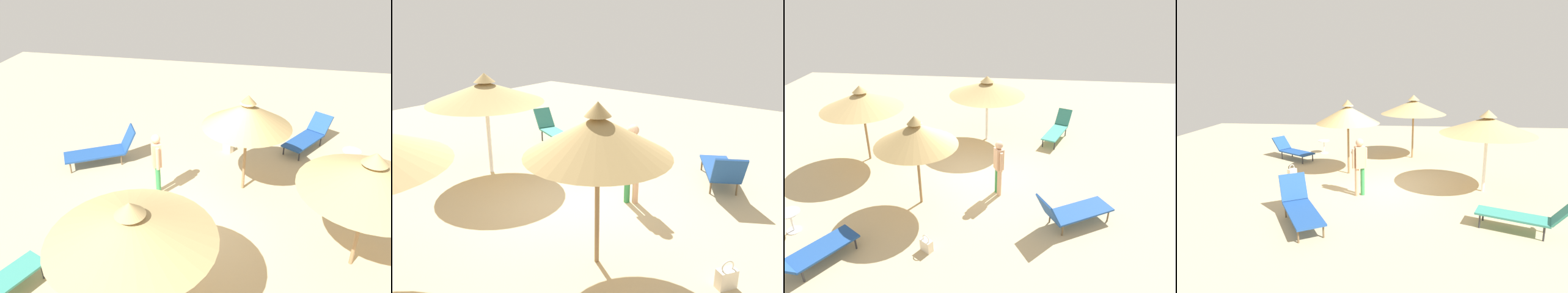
{
  "view_description": "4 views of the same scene",
  "coord_description": "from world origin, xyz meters",
  "views": [
    {
      "loc": [
        8.06,
        1.68,
        6.34
      ],
      "look_at": [
        -0.86,
        -0.09,
        1.33
      ],
      "focal_mm": 37.7,
      "sensor_mm": 36.0,
      "label": 1
    },
    {
      "loc": [
        -4.47,
        5.6,
        3.86
      ],
      "look_at": [
        -0.16,
        0.04,
        1.49
      ],
      "focal_mm": 36.03,
      "sensor_mm": 36.0,
      "label": 2
    },
    {
      "loc": [
        -9.35,
        -1.5,
        6.04
      ],
      "look_at": [
        -0.3,
        -0.46,
        1.44
      ],
      "focal_mm": 32.36,
      "sensor_mm": 36.0,
      "label": 3
    },
    {
      "loc": [
        0.75,
        -10.63,
        3.71
      ],
      "look_at": [
        -0.18,
        -0.53,
        1.4
      ],
      "focal_mm": 31.24,
      "sensor_mm": 36.0,
      "label": 4
    }
  ],
  "objects": [
    {
      "name": "side_table_round",
      "position": [
        -2.81,
        4.08,
        0.4
      ],
      "size": [
        0.51,
        0.51,
        0.59
      ],
      "color": "silver",
      "rests_on": "ground"
    },
    {
      "name": "lounge_chair_far_right",
      "position": [
        -3.9,
        2.94,
        0.41
      ],
      "size": [
        2.04,
        1.62,
        0.86
      ],
      "color": "#1E478C",
      "rests_on": "ground"
    },
    {
      "name": "lounge_chair_near_left",
      "position": [
        -1.74,
        -3.0,
        0.44
      ],
      "size": [
        1.62,
        2.14,
        1.02
      ],
      "color": "#1E478C",
      "rests_on": "ground"
    },
    {
      "name": "parasol_umbrella_back",
      "position": [
        1.15,
        3.65,
        2.18
      ],
      "size": [
        2.72,
        2.72,
        2.68
      ],
      "color": "olive",
      "rests_on": "ground"
    },
    {
      "name": "parasol_umbrella_edge",
      "position": [
        -1.2,
        1.14,
        2.16
      ],
      "size": [
        2.26,
        2.26,
        2.68
      ],
      "color": "olive",
      "rests_on": "ground"
    },
    {
      "name": "parasol_umbrella_far_left",
      "position": [
        3.26,
        -0.32,
        2.08
      ],
      "size": [
        2.84,
        2.84,
        2.54
      ],
      "color": "white",
      "rests_on": "ground"
    },
    {
      "name": "lounge_chair_front",
      "position": [
        3.61,
        -3.08,
        0.44
      ],
      "size": [
        2.14,
        1.31,
        0.94
      ],
      "color": "teal",
      "rests_on": "ground"
    },
    {
      "name": "ground",
      "position": [
        0.0,
        0.0,
        -0.05
      ],
      "size": [
        24.0,
        24.0,
        0.1
      ],
      "primitive_type": "cube",
      "color": "tan"
    },
    {
      "name": "person_standing_near_right",
      "position": [
        -0.52,
        -1.02,
        1.0
      ],
      "size": [
        0.43,
        0.32,
        1.74
      ],
      "color": "#338C4C",
      "rests_on": "ground"
    },
    {
      "name": "handbag",
      "position": [
        -3.11,
        0.5,
        0.17
      ],
      "size": [
        0.3,
        0.34,
        0.46
      ],
      "color": "beige",
      "rests_on": "ground"
    }
  ]
}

